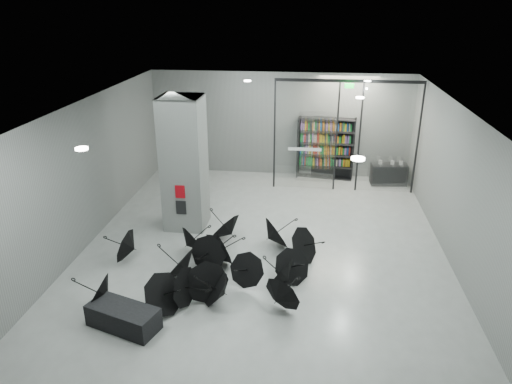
# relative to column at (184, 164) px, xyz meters

# --- Properties ---
(room) EXTENTS (14.00, 14.02, 4.01)m
(room) POSITION_rel_column_xyz_m (2.50, -2.00, 0.84)
(room) COLOR gray
(room) RESTS_ON ground
(column) EXTENTS (1.20, 1.20, 4.00)m
(column) POSITION_rel_column_xyz_m (0.00, 0.00, 0.00)
(column) COLOR slate
(column) RESTS_ON ground
(fire_cabinet) EXTENTS (0.28, 0.04, 0.38)m
(fire_cabinet) POSITION_rel_column_xyz_m (0.00, -0.62, -0.65)
(fire_cabinet) COLOR #A50A07
(fire_cabinet) RESTS_ON column
(info_panel) EXTENTS (0.30, 0.03, 0.42)m
(info_panel) POSITION_rel_column_xyz_m (0.00, -0.62, -1.15)
(info_panel) COLOR black
(info_panel) RESTS_ON column
(exit_sign) EXTENTS (0.30, 0.06, 0.15)m
(exit_sign) POSITION_rel_column_xyz_m (4.90, 3.30, 1.82)
(exit_sign) COLOR #0CE533
(exit_sign) RESTS_ON room
(glass_partition) EXTENTS (5.06, 0.08, 4.00)m
(glass_partition) POSITION_rel_column_xyz_m (4.89, 3.50, 0.18)
(glass_partition) COLOR silver
(glass_partition) RESTS_ON ground
(bench) EXTENTS (1.68, 1.12, 0.50)m
(bench) POSITION_rel_column_xyz_m (-0.12, -5.00, -1.75)
(bench) COLOR black
(bench) RESTS_ON ground
(bookshelf) EXTENTS (2.19, 0.74, 2.37)m
(bookshelf) POSITION_rel_column_xyz_m (4.29, 4.75, -0.81)
(bookshelf) COLOR black
(bookshelf) RESTS_ON ground
(shop_counter) EXTENTS (1.36, 0.65, 0.79)m
(shop_counter) POSITION_rel_column_xyz_m (6.67, 4.24, -1.60)
(shop_counter) COLOR black
(shop_counter) RESTS_ON ground
(umbrella_cluster) EXTENTS (5.61, 4.82, 1.27)m
(umbrella_cluster) POSITION_rel_column_xyz_m (1.50, -2.84, -1.70)
(umbrella_cluster) COLOR black
(umbrella_cluster) RESTS_ON ground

